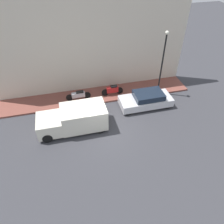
# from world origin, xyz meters

# --- Properties ---
(ground_plane) EXTENTS (60.00, 60.00, 0.00)m
(ground_plane) POSITION_xyz_m (0.00, 0.00, 0.00)
(ground_plane) COLOR #38383D
(sidewalk) EXTENTS (2.28, 16.09, 0.14)m
(sidewalk) POSITION_xyz_m (4.15, 0.00, 0.07)
(sidewalk) COLOR brown
(sidewalk) RESTS_ON ground_plane
(building_facade) EXTENTS (0.30, 16.09, 7.99)m
(building_facade) POSITION_xyz_m (5.43, 0.00, 3.99)
(building_facade) COLOR beige
(building_facade) RESTS_ON ground_plane
(parked_car) EXTENTS (1.74, 4.10, 1.21)m
(parked_car) POSITION_xyz_m (1.89, -3.69, 0.59)
(parked_car) COLOR silver
(parked_car) RESTS_ON ground_plane
(delivery_van) EXTENTS (1.99, 4.71, 1.71)m
(delivery_van) POSITION_xyz_m (0.67, 2.14, 0.88)
(delivery_van) COLOR silver
(delivery_van) RESTS_ON ground_plane
(motorcycle_red) EXTENTS (0.30, 1.83, 0.85)m
(motorcycle_red) POSITION_xyz_m (3.85, -1.44, 0.59)
(motorcycle_red) COLOR #B21E1E
(motorcycle_red) RESTS_ON sidewalk
(scooter_silver) EXTENTS (0.30, 2.02, 0.75)m
(scooter_silver) POSITION_xyz_m (3.88, 1.41, 0.55)
(scooter_silver) COLOR #B7B7BF
(scooter_silver) RESTS_ON sidewalk
(streetlamp) EXTENTS (0.28, 0.28, 5.24)m
(streetlamp) POSITION_xyz_m (3.29, -5.32, 3.26)
(streetlamp) COLOR black
(streetlamp) RESTS_ON sidewalk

